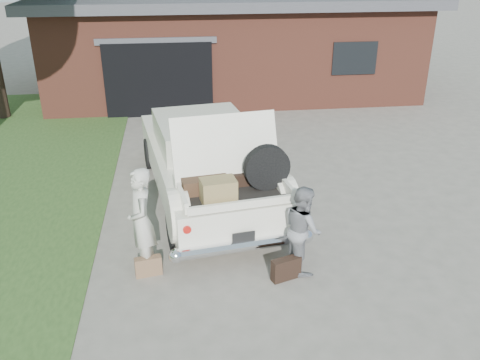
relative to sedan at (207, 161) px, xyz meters
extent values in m
plane|color=gray|center=(0.47, -2.22, -0.81)|extent=(90.00, 90.00, 0.00)
cube|color=brown|center=(1.47, 9.28, 0.69)|extent=(12.00, 7.00, 3.00)
cube|color=black|center=(-1.03, 5.83, 0.29)|extent=(3.20, 0.30, 2.20)
cube|color=#4C4C51|center=(-1.03, 5.76, 1.44)|extent=(3.50, 0.12, 0.18)
cube|color=black|center=(4.97, 5.76, 0.79)|extent=(1.40, 0.08, 1.00)
cube|color=white|center=(-0.01, 0.05, -0.14)|extent=(2.79, 5.58, 0.69)
cube|color=beige|center=(-0.06, 0.37, 0.47)|extent=(2.06, 2.37, 0.56)
cube|color=black|center=(-0.20, 1.38, 0.45)|extent=(1.65, 0.33, 0.47)
cube|color=black|center=(0.09, -0.63, 0.45)|extent=(1.65, 0.33, 0.47)
cylinder|color=black|center=(-0.67, -1.88, -0.46)|extent=(0.34, 0.73, 0.71)
cylinder|color=black|center=(1.19, -1.60, -0.46)|extent=(0.34, 0.73, 0.71)
cylinder|color=black|center=(-1.20, 1.71, -0.46)|extent=(0.34, 0.73, 0.71)
cylinder|color=black|center=(0.66, 1.99, -0.46)|extent=(0.34, 0.73, 0.71)
cylinder|color=silver|center=(0.39, -2.64, -0.38)|extent=(2.19, 0.51, 0.19)
cylinder|color=#A5140F|center=(-0.49, -2.70, 0.02)|extent=(0.14, 0.12, 0.13)
cylinder|color=#A5140F|center=(1.25, -2.44, 0.02)|extent=(0.14, 0.12, 0.13)
cube|color=black|center=(0.39, -2.66, -0.22)|extent=(0.36, 0.07, 0.18)
cube|color=black|center=(0.29, -1.95, 0.23)|extent=(1.81, 1.41, 0.04)
cube|color=white|center=(-0.56, -2.08, 0.33)|extent=(0.24, 1.17, 0.19)
cube|color=white|center=(1.13, -1.83, 0.33)|extent=(0.24, 1.17, 0.19)
cube|color=white|center=(0.37, -2.54, 0.29)|extent=(1.70, 0.31, 0.13)
cube|color=white|center=(0.23, -1.59, 0.82)|extent=(1.85, 0.73, 1.16)
cube|color=#48301F|center=(-0.16, -1.82, 0.37)|extent=(0.82, 0.60, 0.24)
cube|color=#97804C|center=(0.04, -2.29, 0.44)|extent=(0.59, 0.43, 0.38)
cube|color=black|center=(0.31, -1.62, 0.35)|extent=(0.74, 0.54, 0.21)
cylinder|color=black|center=(0.87, -1.92, 0.63)|extent=(0.78, 0.28, 0.76)
imported|color=beige|center=(-1.17, -2.44, 0.06)|extent=(0.53, 0.70, 1.74)
imported|color=gray|center=(1.31, -2.72, -0.09)|extent=(0.66, 0.78, 1.43)
cube|color=brown|center=(-1.11, -2.63, -0.65)|extent=(0.43, 0.21, 0.32)
cube|color=black|center=(1.01, -3.00, -0.63)|extent=(0.49, 0.29, 0.36)
camera|label=1|loc=(-0.53, -9.42, 3.91)|focal=38.00mm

